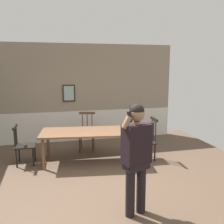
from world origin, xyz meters
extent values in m
plane|color=brown|center=(0.00, 0.00, 0.00)|extent=(7.60, 7.60, 0.00)
cube|color=gray|center=(0.00, 3.45, 1.89)|extent=(6.17, 0.12, 1.96)
cube|color=silver|center=(0.00, 3.46, 0.45)|extent=(6.17, 0.14, 0.91)
cube|color=silver|center=(0.00, 3.43, 0.91)|extent=(6.17, 0.05, 0.06)
cube|color=#382314|center=(-0.09, 3.38, 1.45)|extent=(0.36, 0.03, 0.50)
cube|color=#93BEB4|center=(-0.09, 3.36, 1.45)|extent=(0.28, 0.01, 0.42)
cube|color=brown|center=(0.17, 1.59, 0.72)|extent=(2.21, 1.23, 0.04)
cylinder|color=brown|center=(-0.82, 1.34, 0.35)|extent=(0.07, 0.07, 0.70)
cylinder|color=brown|center=(1.06, 1.08, 0.35)|extent=(0.07, 0.07, 0.70)
cylinder|color=brown|center=(-0.72, 2.09, 0.35)|extent=(0.07, 0.07, 0.70)
cylinder|color=brown|center=(1.16, 1.84, 0.35)|extent=(0.07, 0.07, 0.70)
cube|color=black|center=(1.55, 1.40, 0.43)|extent=(0.44, 0.44, 0.03)
cube|color=black|center=(1.74, 1.39, 0.98)|extent=(0.06, 0.42, 0.06)
cylinder|color=black|center=(1.74, 1.27, 0.73)|extent=(0.02, 0.02, 0.57)
cylinder|color=black|center=(1.74, 1.39, 0.73)|extent=(0.02, 0.02, 0.57)
cylinder|color=black|center=(1.75, 1.52, 0.73)|extent=(0.02, 0.02, 0.57)
cylinder|color=black|center=(1.38, 1.24, 0.21)|extent=(0.04, 0.04, 0.41)
cylinder|color=black|center=(1.39, 1.57, 0.21)|extent=(0.04, 0.04, 0.41)
cylinder|color=black|center=(1.72, 1.23, 0.21)|extent=(0.04, 0.04, 0.41)
cylinder|color=black|center=(1.73, 1.56, 0.21)|extent=(0.04, 0.04, 0.41)
cube|color=black|center=(-1.22, 1.77, 0.43)|extent=(0.47, 0.47, 0.03)
cube|color=black|center=(-1.42, 1.78, 0.88)|extent=(0.06, 0.44, 0.06)
cylinder|color=black|center=(-1.41, 1.92, 0.68)|extent=(0.02, 0.02, 0.46)
cylinder|color=black|center=(-1.42, 1.78, 0.68)|extent=(0.02, 0.02, 0.46)
cylinder|color=black|center=(-1.43, 1.65, 0.68)|extent=(0.02, 0.02, 0.46)
cylinder|color=black|center=(-1.03, 1.94, 0.21)|extent=(0.04, 0.04, 0.42)
cylinder|color=black|center=(-1.05, 1.59, 0.21)|extent=(0.04, 0.04, 0.42)
cylinder|color=black|center=(-1.39, 1.96, 0.21)|extent=(0.04, 0.04, 0.42)
cylinder|color=black|center=(-1.41, 1.61, 0.21)|extent=(0.04, 0.04, 0.42)
cube|color=#513823|center=(0.28, 2.41, 0.45)|extent=(0.52, 0.52, 0.03)
cube|color=#513823|center=(0.32, 2.60, 0.98)|extent=(0.43, 0.14, 0.06)
cylinder|color=#513823|center=(0.45, 2.57, 0.74)|extent=(0.02, 0.02, 0.54)
cylinder|color=#513823|center=(0.32, 2.60, 0.74)|extent=(0.02, 0.02, 0.54)
cylinder|color=#513823|center=(0.20, 2.63, 0.74)|extent=(0.02, 0.02, 0.54)
cylinder|color=#513823|center=(0.40, 2.20, 0.22)|extent=(0.04, 0.04, 0.44)
cylinder|color=#513823|center=(0.07, 2.28, 0.22)|extent=(0.04, 0.04, 0.44)
cylinder|color=#513823|center=(0.48, 2.54, 0.22)|extent=(0.04, 0.04, 0.44)
cylinder|color=#513823|center=(0.15, 2.62, 0.22)|extent=(0.04, 0.04, 0.44)
cylinder|color=black|center=(0.65, -0.72, 0.41)|extent=(0.14, 0.14, 0.81)
cylinder|color=black|center=(0.46, -0.78, 0.41)|extent=(0.14, 0.14, 0.81)
cube|color=black|center=(0.55, -0.75, 0.78)|extent=(0.41, 0.31, 0.12)
cube|color=black|center=(0.55, -0.75, 1.10)|extent=(0.46, 0.34, 0.58)
cylinder|color=black|center=(0.79, -0.67, 1.12)|extent=(0.09, 0.09, 0.55)
cylinder|color=#936B4C|center=(0.38, -0.83, 1.45)|extent=(0.16, 0.09, 0.20)
cylinder|color=#936B4C|center=(0.55, -0.75, 1.41)|extent=(0.09, 0.09, 0.05)
sphere|color=#936B4C|center=(0.55, -0.75, 1.55)|extent=(0.22, 0.22, 0.22)
sphere|color=black|center=(0.55, -0.75, 1.59)|extent=(0.21, 0.21, 0.21)
cube|color=black|center=(0.42, -0.83, 1.53)|extent=(0.08, 0.06, 0.17)
cylinder|color=black|center=(0.42, -0.83, 1.65)|extent=(0.01, 0.01, 0.08)
camera|label=1|loc=(-0.65, -4.13, 2.20)|focal=41.04mm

